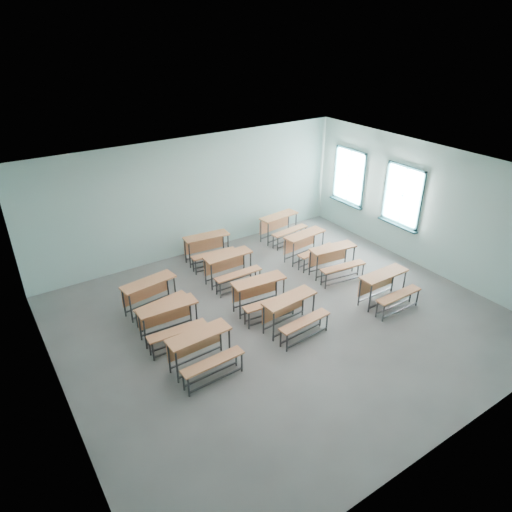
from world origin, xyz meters
The scene contains 12 objects.
room centered at (0.08, 0.03, 1.60)m, with size 9.04×8.04×3.24m.
desk_unit_r0c0 centered at (-2.16, -0.47, 0.51)m, with size 1.23×0.85×0.75m.
desk_unit_r0c1 centered at (-0.05, -0.42, 0.51)m, with size 1.26×0.89×0.75m.
desk_unit_r0c2 centered at (2.32, -0.80, 0.51)m, with size 1.20×0.81×0.75m.
desk_unit_r1c0 centered at (-2.28, 0.71, 0.51)m, with size 1.24×0.86×0.75m.
desk_unit_r1c1 centered at (-0.20, 0.52, 0.51)m, with size 1.27×0.91×0.75m.
desk_unit_r1c2 centered at (2.24, 0.82, 0.51)m, with size 1.30×0.96×0.75m.
desk_unit_r2c0 centered at (-2.22, 1.80, 0.51)m, with size 1.30×0.96×0.75m.
desk_unit_r2c1 centered at (-0.14, 1.94, 0.51)m, with size 1.21×0.82×0.75m.
desk_unit_r2c2 centered at (2.18, 1.84, 0.51)m, with size 1.27×0.92×0.75m.
desk_unit_r3c1 centered at (-0.08, 3.18, 0.51)m, with size 1.28×0.92×0.75m.
desk_unit_r3c2 centered at (2.35, 3.24, 0.51)m, with size 1.28×0.93×0.75m.
Camera 1 is at (-4.98, -6.49, 5.86)m, focal length 32.00 mm.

